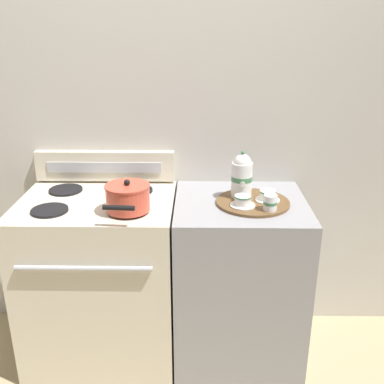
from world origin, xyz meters
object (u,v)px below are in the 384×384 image
at_px(stove, 102,278).
at_px(creamer_jug, 270,203).
at_px(teapot, 242,176).
at_px(saucepan, 128,197).
at_px(serving_tray, 253,202).
at_px(teacup_right, 268,196).
at_px(teacup_left, 243,201).

bearing_deg(stove, creamer_jug, -9.16).
bearing_deg(teapot, creamer_jug, -55.79).
bearing_deg(creamer_jug, saucepan, -179.87).
relative_size(stove, serving_tray, 2.52).
xyz_separation_m(saucepan, teacup_right, (0.66, 0.12, -0.03)).
xyz_separation_m(teapot, teacup_left, (-0.00, -0.12, -0.08)).
bearing_deg(serving_tray, stove, 178.35).
xyz_separation_m(teacup_left, creamer_jug, (0.12, -0.05, 0.01)).
height_order(stove, saucepan, saucepan).
bearing_deg(saucepan, teacup_left, 5.53).
relative_size(saucepan, teacup_right, 2.41).
xyz_separation_m(saucepan, serving_tray, (0.59, 0.11, -0.07)).
xyz_separation_m(teapot, teacup_right, (0.12, -0.05, -0.08)).
relative_size(stove, saucepan, 3.12).
relative_size(serving_tray, teapot, 1.51).
distance_m(stove, teapot, 0.92).
relative_size(saucepan, serving_tray, 0.81).
distance_m(saucepan, teapot, 0.57).
xyz_separation_m(stove, teapot, (0.72, 0.04, 0.56)).
distance_m(teacup_left, creamer_jug, 0.13).
bearing_deg(teacup_left, teapot, 88.26).
relative_size(teacup_left, teacup_right, 1.00).
bearing_deg(creamer_jug, teapot, 124.21).
distance_m(saucepan, teacup_right, 0.67).
xyz_separation_m(stove, saucepan, (0.18, -0.14, 0.52)).
relative_size(teacup_right, creamer_jug, 1.58).
bearing_deg(creamer_jug, stove, 170.84).
bearing_deg(serving_tray, teacup_right, 5.59).
bearing_deg(teacup_right, stove, 178.97).
xyz_separation_m(serving_tray, teacup_right, (0.07, 0.01, 0.03)).
relative_size(saucepan, creamer_jug, 3.82).
bearing_deg(stove, teapot, 2.99).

